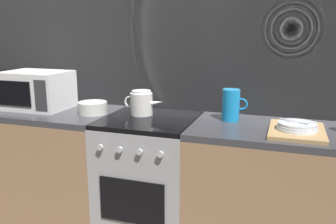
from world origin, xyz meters
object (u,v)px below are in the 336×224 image
at_px(pitcher, 231,105).
at_px(microwave, 37,90).
at_px(dish_pile, 297,129).
at_px(stove_unit, 150,182).
at_px(mixing_bowl, 92,108).
at_px(kettle, 142,103).

bearing_deg(pitcher, microwave, -176.48).
height_order(microwave, dish_pile, microwave).
bearing_deg(microwave, pitcher, 3.52).
height_order(stove_unit, pitcher, pitcher).
relative_size(stove_unit, microwave, 1.96).
bearing_deg(mixing_bowl, microwave, 176.88).
relative_size(kettle, dish_pile, 0.71).
relative_size(stove_unit, kettle, 3.16).
height_order(stove_unit, mixing_bowl, mixing_bowl).
height_order(stove_unit, dish_pile, dish_pile).
bearing_deg(microwave, kettle, 3.65).
bearing_deg(stove_unit, kettle, 138.39).
relative_size(microwave, dish_pile, 1.15).
distance_m(microwave, pitcher, 1.40).
distance_m(mixing_bowl, dish_pile, 1.33).
xyz_separation_m(mixing_bowl, dish_pile, (1.33, -0.05, -0.02)).
height_order(kettle, pitcher, pitcher).
distance_m(microwave, kettle, 0.81).
xyz_separation_m(kettle, dish_pile, (0.99, -0.13, -0.06)).
bearing_deg(mixing_bowl, kettle, 12.92).
bearing_deg(microwave, stove_unit, -1.45).
height_order(microwave, mixing_bowl, microwave).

